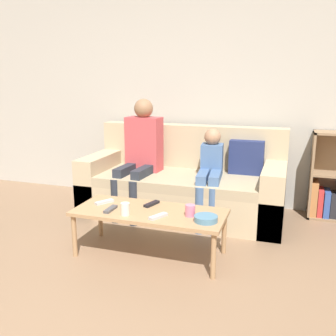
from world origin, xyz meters
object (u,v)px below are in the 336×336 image
object	(u,v)px
coffee_table	(150,215)
cup_far	(125,209)
person_adult	(141,148)
person_child	(210,170)
tv_remote_0	(104,202)
snack_bowl	(206,219)
cup_near	(190,211)
couch	(184,186)
tv_remote_3	(111,209)
tv_remote_2	(152,204)
tv_remote_1	(158,216)

from	to	relation	value
coffee_table	cup_far	xyz separation A→B (m)	(-0.15, -0.16, 0.09)
person_adult	person_child	distance (m)	0.80
tv_remote_0	snack_bowl	size ratio (longest dim) A/B	0.94
cup_near	snack_bowl	bearing A→B (deg)	-26.63
person_adult	snack_bowl	size ratio (longest dim) A/B	6.88
person_adult	person_child	size ratio (longest dim) A/B	1.31
couch	tv_remote_3	world-z (taller)	couch
cup_near	snack_bowl	distance (m)	0.16
tv_remote_2	tv_remote_3	size ratio (longest dim) A/B	1.04
cup_near	tv_remote_2	size ratio (longest dim) A/B	0.53
tv_remote_2	cup_far	bearing A→B (deg)	-94.07
person_child	snack_bowl	xyz separation A→B (m)	(0.18, -1.00, -0.13)
tv_remote_1	person_child	bearing A→B (deg)	105.74
person_child	cup_far	bearing A→B (deg)	-119.45
person_child	cup_near	world-z (taller)	person_child
tv_remote_3	tv_remote_2	bearing A→B (deg)	40.59
person_child	tv_remote_0	distance (m)	1.15
person_adult	tv_remote_2	bearing A→B (deg)	-58.52
tv_remote_1	tv_remote_3	size ratio (longest dim) A/B	1.02
cup_near	person_adult	bearing A→B (deg)	129.69
person_child	snack_bowl	world-z (taller)	person_child
coffee_table	tv_remote_3	distance (m)	0.33
snack_bowl	coffee_table	bearing A→B (deg)	169.80
cup_near	tv_remote_3	distance (m)	0.66
person_adult	person_child	world-z (taller)	person_adult
coffee_table	tv_remote_1	xyz separation A→B (m)	(0.12, -0.13, 0.05)
tv_remote_3	tv_remote_0	bearing A→B (deg)	132.55
person_adult	tv_remote_0	distance (m)	0.97
person_child	cup_near	bearing A→B (deg)	-93.77
person_adult	tv_remote_1	bearing A→B (deg)	-57.83
tv_remote_1	tv_remote_2	xyz separation A→B (m)	(-0.16, 0.26, 0.00)
cup_near	cup_far	world-z (taller)	cup_far
person_child	tv_remote_0	world-z (taller)	person_child
cup_far	cup_near	bearing A→B (deg)	15.75
person_adult	person_child	xyz separation A→B (m)	(0.78, -0.07, -0.17)
tv_remote_0	snack_bowl	world-z (taller)	snack_bowl
person_child	cup_far	distance (m)	1.16
cup_far	person_child	bearing A→B (deg)	66.86
cup_far	snack_bowl	world-z (taller)	cup_far
person_adult	tv_remote_2	distance (m)	1.00
tv_remote_1	tv_remote_2	bearing A→B (deg)	146.46
cup_far	tv_remote_1	size ratio (longest dim) A/B	0.58
coffee_table	person_adult	world-z (taller)	person_adult
coffee_table	tv_remote_2	distance (m)	0.15
coffee_table	cup_near	size ratio (longest dim) A/B	13.47
tv_remote_0	coffee_table	bearing A→B (deg)	25.34
tv_remote_2	snack_bowl	world-z (taller)	snack_bowl
tv_remote_1	coffee_table	bearing A→B (deg)	159.63
snack_bowl	tv_remote_0	bearing A→B (deg)	171.36
cup_near	tv_remote_2	xyz separation A→B (m)	(-0.38, 0.15, -0.04)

